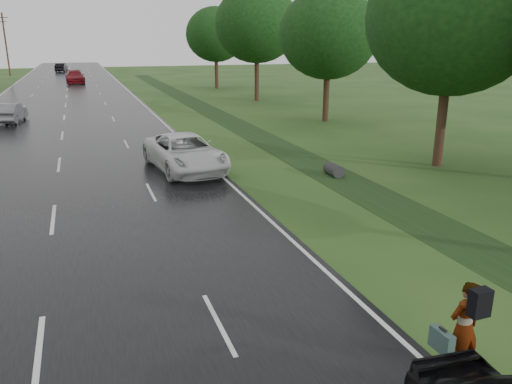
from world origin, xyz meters
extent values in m
plane|color=#254518|center=(0.00, 0.00, 0.00)|extent=(220.00, 220.00, 0.00)
cube|color=black|center=(0.00, 45.00, 0.02)|extent=(14.00, 180.00, 0.04)
cube|color=silver|center=(6.75, 45.00, 0.04)|extent=(0.12, 180.00, 0.01)
cube|color=silver|center=(0.00, 45.00, 0.04)|extent=(0.12, 180.00, 0.01)
cube|color=black|center=(11.50, 20.00, 0.00)|extent=(2.20, 120.00, 0.01)
cylinder|color=#2D2D2D|center=(11.50, 10.00, 0.25)|extent=(0.56, 1.00, 0.56)
cylinder|color=#3B2418|center=(-9.20, 85.00, 5.00)|extent=(0.26, 0.26, 10.00)
cube|color=#3B2418|center=(-9.20, 85.00, 9.20)|extent=(1.60, 0.12, 0.12)
cube|color=#3B2418|center=(-9.20, 85.00, 8.60)|extent=(1.20, 0.10, 0.10)
cylinder|color=#3B2418|center=(17.00, 10.00, 1.92)|extent=(0.44, 0.44, 3.84)
ellipsoid|color=black|center=(17.00, 10.00, 6.69)|extent=(7.60, 7.60, 6.84)
cylinder|color=#3B2418|center=(18.20, 24.00, 1.76)|extent=(0.44, 0.44, 3.52)
ellipsoid|color=black|center=(18.20, 24.00, 6.14)|extent=(7.00, 7.00, 6.30)
cylinder|color=#3B2418|center=(17.80, 38.00, 2.08)|extent=(0.44, 0.44, 4.16)
ellipsoid|color=black|center=(17.80, 38.00, 7.16)|extent=(8.00, 8.00, 7.20)
cylinder|color=#3B2418|center=(17.50, 52.00, 1.84)|extent=(0.44, 0.44, 3.68)
ellipsoid|color=black|center=(17.50, 52.00, 6.38)|extent=(7.20, 7.20, 6.48)
imported|color=#A5998C|center=(7.20, -2.89, 0.88)|extent=(0.66, 0.44, 1.77)
cube|color=black|center=(7.21, -3.15, 1.51)|extent=(0.36, 0.22, 0.50)
cube|color=#3B5651|center=(6.82, -2.81, 0.65)|extent=(0.18, 0.50, 0.40)
cube|color=black|center=(6.82, -2.81, 0.88)|extent=(0.05, 0.17, 0.04)
imported|color=silver|center=(5.50, 13.00, 0.85)|extent=(3.36, 6.08, 1.61)
imported|color=gray|center=(-3.56, 30.80, 0.73)|extent=(2.04, 4.36, 1.38)
imported|color=maroon|center=(1.00, 65.42, 0.89)|extent=(2.61, 5.94, 1.70)
imported|color=black|center=(-1.33, 93.53, 0.82)|extent=(2.24, 4.89, 1.55)
camera|label=1|loc=(1.19, -8.93, 5.73)|focal=35.00mm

